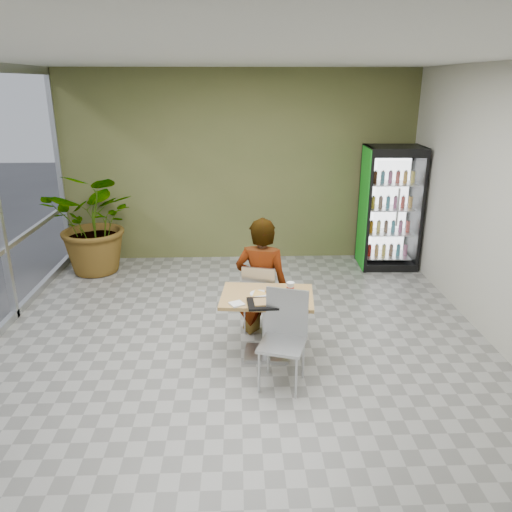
# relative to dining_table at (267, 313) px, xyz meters

# --- Properties ---
(ground) EXTENTS (7.00, 7.00, 0.00)m
(ground) POSITION_rel_dining_table_xyz_m (-0.29, -0.06, -0.54)
(ground) COLOR gray
(ground) RESTS_ON ground
(room_envelope) EXTENTS (6.00, 7.00, 3.20)m
(room_envelope) POSITION_rel_dining_table_xyz_m (-0.29, -0.06, 1.06)
(room_envelope) COLOR beige
(room_envelope) RESTS_ON ground
(dining_table) EXTENTS (1.07, 0.80, 0.75)m
(dining_table) POSITION_rel_dining_table_xyz_m (0.00, 0.00, 0.00)
(dining_table) COLOR #AE884A
(dining_table) RESTS_ON ground
(chair_far) EXTENTS (0.49, 0.49, 0.91)m
(chair_far) POSITION_rel_dining_table_xyz_m (-0.06, 0.53, -0.01)
(chair_far) COLOR #B6B8BB
(chair_far) RESTS_ON ground
(chair_near) EXTENTS (0.55, 0.56, 0.99)m
(chair_near) POSITION_rel_dining_table_xyz_m (0.15, -0.50, 0.05)
(chair_near) COLOR #B6B8BB
(chair_near) RESTS_ON ground
(seated_woman) EXTENTS (0.74, 0.58, 1.78)m
(seated_woman) POSITION_rel_dining_table_xyz_m (-0.03, 0.58, 0.05)
(seated_woman) COLOR black
(seated_woman) RESTS_ON ground
(pizza_plate) EXTENTS (0.29, 0.22, 0.03)m
(pizza_plate) POSITION_rel_dining_table_xyz_m (-0.09, 0.03, 0.23)
(pizza_plate) COLOR white
(pizza_plate) RESTS_ON dining_table
(soda_cup) EXTENTS (0.09, 0.09, 0.16)m
(soda_cup) POSITION_rel_dining_table_xyz_m (0.25, -0.02, 0.29)
(soda_cup) COLOR white
(soda_cup) RESTS_ON dining_table
(napkin_stack) EXTENTS (0.18, 0.18, 0.02)m
(napkin_stack) POSITION_rel_dining_table_xyz_m (-0.33, -0.24, 0.22)
(napkin_stack) COLOR white
(napkin_stack) RESTS_ON dining_table
(cafeteria_tray) EXTENTS (0.45, 0.34, 0.02)m
(cafeteria_tray) POSITION_rel_dining_table_xyz_m (-0.01, -0.24, 0.23)
(cafeteria_tray) COLOR black
(cafeteria_tray) RESTS_ON dining_table
(beverage_fridge) EXTENTS (0.94, 0.74, 2.01)m
(beverage_fridge) POSITION_rel_dining_table_xyz_m (2.21, 2.91, 0.47)
(beverage_fridge) COLOR black
(beverage_fridge) RESTS_ON ground
(potted_plant) EXTENTS (1.79, 1.64, 1.68)m
(potted_plant) POSITION_rel_dining_table_xyz_m (-2.58, 2.80, 0.30)
(potted_plant) COLOR #326829
(potted_plant) RESTS_ON ground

